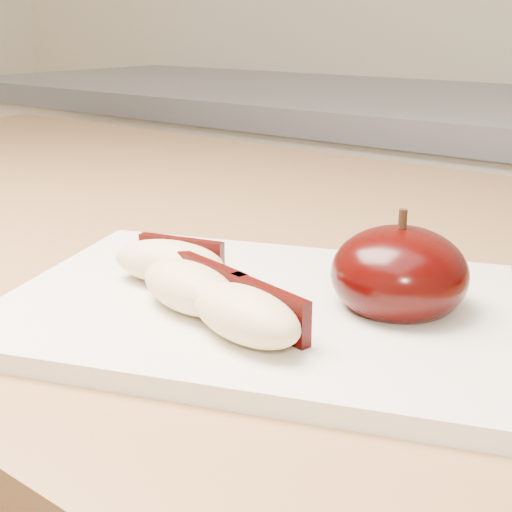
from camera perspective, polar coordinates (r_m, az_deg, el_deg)
The scene contains 5 objects.
cutting_board at distance 0.40m, azimuth 0.00°, elevation -4.15°, with size 0.28×0.20×0.01m, color silver.
apple_half at distance 0.39m, azimuth 11.38°, elevation -1.42°, with size 0.08×0.08×0.06m.
apple_wedge_a at distance 0.42m, azimuth -6.84°, elevation -0.44°, with size 0.08×0.05×0.03m.
apple_wedge_b at distance 0.38m, azimuth -5.14°, elevation -2.46°, with size 0.08×0.05×0.03m.
apple_wedge_c at distance 0.35m, azimuth -0.65°, elevation -4.65°, with size 0.08×0.05×0.03m.
Camera 1 is at (0.30, 0.06, 1.06)m, focal length 50.00 mm.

